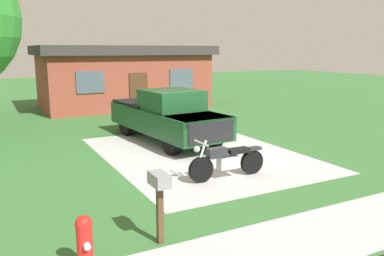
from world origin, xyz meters
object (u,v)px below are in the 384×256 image
object	(u,v)px
fire_hydrant	(85,243)
neighbor_house	(123,76)
motorcycle	(227,160)
mailbox	(160,189)
pickup_truck	(166,115)

from	to	relation	value
fire_hydrant	neighbor_house	bearing A→B (deg)	70.02
fire_hydrant	neighbor_house	distance (m)	17.82
motorcycle	fire_hydrant	world-z (taller)	motorcycle
motorcycle	mailbox	size ratio (longest dim) A/B	1.76
motorcycle	neighbor_house	distance (m)	14.18
fire_hydrant	mailbox	size ratio (longest dim) A/B	0.69
fire_hydrant	mailbox	world-z (taller)	mailbox
pickup_truck	mailbox	bearing A→B (deg)	-114.65
neighbor_house	motorcycle	bearing A→B (deg)	-97.35
motorcycle	neighbor_house	size ratio (longest dim) A/B	0.23
mailbox	neighbor_house	xyz separation A→B (m)	(4.73, 16.45, 0.81)
pickup_truck	mailbox	world-z (taller)	pickup_truck
motorcycle	neighbor_house	xyz separation A→B (m)	(1.81, 14.00, 1.32)
motorcycle	pickup_truck	world-z (taller)	pickup_truck
mailbox	neighbor_house	bearing A→B (deg)	73.95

